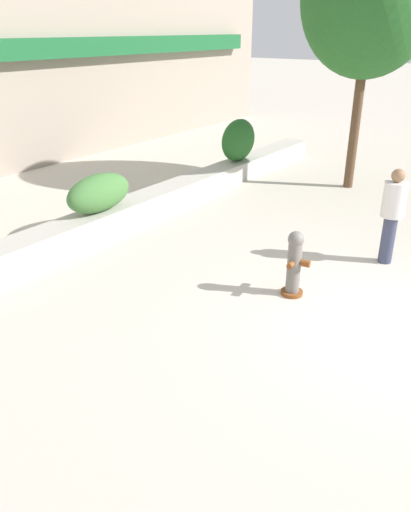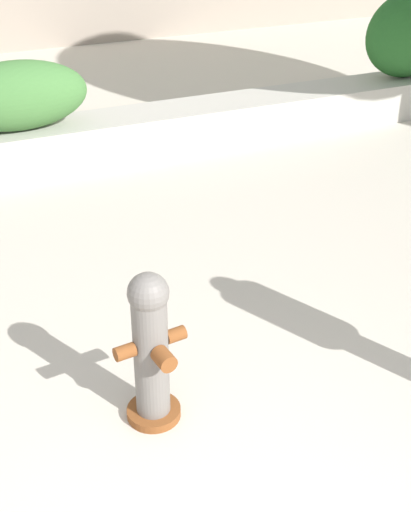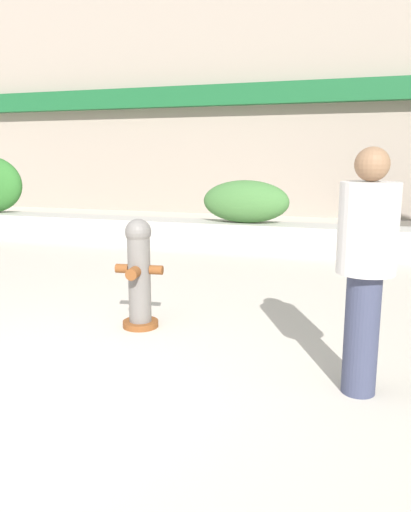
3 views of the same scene
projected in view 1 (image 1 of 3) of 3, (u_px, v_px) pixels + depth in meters
ground_plane at (390, 330)px, 7.05m from camera, size 120.00×120.00×0.00m
planter_wall_low at (96, 224)px, 10.15m from camera, size 18.00×0.70×0.50m
hedge_bush_1 at (99, 193)px, 10.01m from camera, size 1.56×0.66×0.76m
hedge_bush_2 at (238, 140)px, 13.75m from camera, size 1.37×0.63×1.14m
fire_hydrant at (294, 263)px, 7.78m from camera, size 0.48×0.45×1.08m
pedestrian at (392, 211)px, 8.71m from camera, size 0.56×0.56×1.73m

